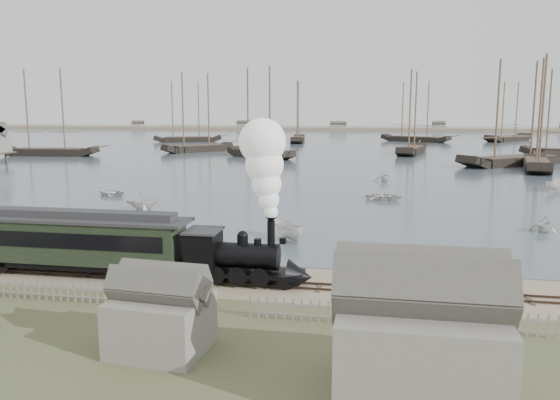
# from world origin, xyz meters

# --- Properties ---
(ground) EXTENTS (600.00, 600.00, 0.00)m
(ground) POSITION_xyz_m (0.00, 0.00, 0.00)
(ground) COLOR tan
(ground) RESTS_ON ground
(harbor_water) EXTENTS (600.00, 336.00, 0.06)m
(harbor_water) POSITION_xyz_m (0.00, 170.00, 0.03)
(harbor_water) COLOR #41505D
(harbor_water) RESTS_ON ground
(rail_track) EXTENTS (120.00, 1.80, 0.16)m
(rail_track) POSITION_xyz_m (0.00, -2.00, 0.04)
(rail_track) COLOR #35251C
(rail_track) RESTS_ON ground
(picket_fence_west) EXTENTS (19.00, 0.10, 1.20)m
(picket_fence_west) POSITION_xyz_m (-6.50, -7.00, 0.00)
(picket_fence_west) COLOR gray
(picket_fence_west) RESTS_ON ground
(picket_fence_east) EXTENTS (15.00, 0.10, 1.20)m
(picket_fence_east) POSITION_xyz_m (12.50, -7.50, 0.00)
(picket_fence_east) COLOR gray
(picket_fence_east) RESTS_ON ground
(shed_mid) EXTENTS (4.00, 3.50, 3.60)m
(shed_mid) POSITION_xyz_m (2.00, -12.00, 0.00)
(shed_mid) COLOR gray
(shed_mid) RESTS_ON ground
(shed_right) EXTENTS (6.00, 5.00, 5.10)m
(shed_right) POSITION_xyz_m (13.00, -14.00, 0.00)
(shed_right) COLOR gray
(shed_right) RESTS_ON ground
(far_spit) EXTENTS (500.00, 20.00, 1.80)m
(far_spit) POSITION_xyz_m (0.00, 250.00, 0.00)
(far_spit) COLOR tan
(far_spit) RESTS_ON ground
(locomotive) EXTENTS (7.89, 2.95, 9.84)m
(locomotive) POSITION_xyz_m (4.24, -2.00, 4.53)
(locomotive) COLOR black
(locomotive) RESTS_ON ground
(passenger_coach) EXTENTS (15.25, 2.94, 3.70)m
(passenger_coach) POSITION_xyz_m (-7.96, -2.00, 2.33)
(passenger_coach) COLOR black
(passenger_coach) RESTS_ON ground
(rowboat_0) EXTENTS (5.12, 4.37, 0.90)m
(rowboat_0) POSITION_xyz_m (-22.64, 14.71, 0.51)
(rowboat_0) COLOR silver
(rowboat_0) RESTS_ON harbor_water
(rowboat_1) EXTENTS (4.09, 4.35, 1.82)m
(rowboat_1) POSITION_xyz_m (-13.65, 20.74, 0.97)
(rowboat_1) COLOR silver
(rowboat_1) RESTS_ON harbor_water
(rowboat_2) EXTENTS (4.10, 3.64, 1.55)m
(rowboat_2) POSITION_xyz_m (4.07, 9.62, 0.83)
(rowboat_2) COLOR silver
(rowboat_2) RESTS_ON harbor_water
(rowboat_3) EXTENTS (3.77, 4.76, 0.89)m
(rowboat_3) POSITION_xyz_m (12.01, 31.56, 0.50)
(rowboat_3) COLOR silver
(rowboat_3) RESTS_ON harbor_water
(rowboat_4) EXTENTS (3.51, 3.44, 1.40)m
(rowboat_4) POSITION_xyz_m (25.83, 16.80, 0.76)
(rowboat_4) COLOR silver
(rowboat_4) RESTS_ON harbor_water
(rowboat_5) EXTENTS (4.12, 3.96, 1.61)m
(rowboat_5) POSITION_xyz_m (34.27, 42.59, 0.86)
(rowboat_5) COLOR silver
(rowboat_5) RESTS_ON harbor_water
(rowboat_6) EXTENTS (3.86, 4.52, 0.79)m
(rowboat_6) POSITION_xyz_m (-21.70, 28.84, 0.46)
(rowboat_6) COLOR silver
(rowboat_6) RESTS_ON harbor_water
(rowboat_7) EXTENTS (3.46, 3.09, 1.64)m
(rowboat_7) POSITION_xyz_m (12.16, 49.16, 0.88)
(rowboat_7) COLOR silver
(rowboat_7) RESTS_ON harbor_water
(schooner_0) EXTENTS (23.05, 6.89, 20.00)m
(schooner_0) POSITION_xyz_m (-64.45, 81.70, 10.06)
(schooner_0) COLOR black
(schooner_0) RESTS_ON harbor_water
(schooner_1) EXTENTS (15.79, 17.47, 20.00)m
(schooner_1) POSITION_xyz_m (-34.11, 99.17, 10.06)
(schooner_1) COLOR black
(schooner_1) RESTS_ON harbor_water
(schooner_2) EXTENTS (18.19, 15.36, 20.00)m
(schooner_2) POSITION_xyz_m (-14.88, 85.03, 10.06)
(schooner_2) COLOR black
(schooner_2) RESTS_ON harbor_water
(schooner_3) EXTENTS (9.17, 21.46, 20.00)m
(schooner_3) POSITION_xyz_m (19.00, 102.53, 10.06)
(schooner_3) COLOR black
(schooner_3) RESTS_ON harbor_water
(schooner_4) EXTENTS (24.35, 21.03, 20.00)m
(schooner_4) POSITION_xyz_m (37.10, 78.16, 10.06)
(schooner_4) COLOR black
(schooner_4) RESTS_ON harbor_water
(schooner_6) EXTENTS (22.56, 12.69, 20.00)m
(schooner_6) POSITION_xyz_m (-51.46, 139.49, 10.06)
(schooner_6) COLOR black
(schooner_6) RESTS_ON harbor_water
(schooner_7) EXTENTS (6.25, 19.63, 20.00)m
(schooner_7) POSITION_xyz_m (-15.30, 144.62, 10.06)
(schooner_7) COLOR black
(schooner_7) RESTS_ON harbor_water
(schooner_8) EXTENTS (23.30, 16.03, 20.00)m
(schooner_8) POSITION_xyz_m (22.96, 154.97, 10.06)
(schooner_8) COLOR black
(schooner_8) RESTS_ON harbor_water
(schooner_9) EXTENTS (20.59, 24.00, 20.00)m
(schooner_9) POSITION_xyz_m (54.74, 164.73, 10.06)
(schooner_9) COLOR black
(schooner_9) RESTS_ON harbor_water
(schooner_10) EXTENTS (8.63, 20.51, 20.00)m
(schooner_10) POSITION_xyz_m (39.01, 69.69, 10.06)
(schooner_10) COLOR black
(schooner_10) RESTS_ON harbor_water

